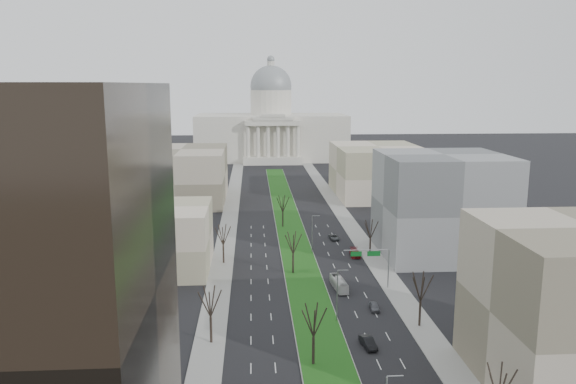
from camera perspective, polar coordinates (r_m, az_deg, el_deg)
name	(u,v)px	position (r m, az deg, el deg)	size (l,w,h in m)	color
ground	(290,227)	(159.92, 0.18, -3.57)	(600.00, 600.00, 0.00)	black
median	(290,228)	(158.91, 0.21, -3.63)	(8.00, 222.03, 0.20)	#999993
sidewalk_left	(224,254)	(135.67, -6.54, -6.26)	(5.00, 330.00, 0.15)	gray
sidewalk_right	(369,251)	(138.34, 8.18, -5.97)	(5.00, 330.00, 0.15)	gray
capitol	(271,129)	(305.20, -1.72, 6.42)	(80.00, 46.00, 55.00)	beige
building_beige_left	(149,238)	(125.99, -13.90, -4.58)	(26.00, 22.00, 14.00)	tan
building_grey_right	(442,205)	(136.96, 15.35, -1.27)	(28.00, 26.00, 24.00)	slate
building_far_left	(182,175)	(198.48, -10.74, 1.72)	(30.00, 40.00, 18.00)	gray
building_far_right	(377,171)	(206.94, 9.06, 2.15)	(30.00, 40.00, 18.00)	tan
tree_left_mid	(210,301)	(89.07, -7.91, -10.89)	(5.40, 5.40, 9.72)	black
tree_left_far	(223,234)	(127.07, -6.62, -4.27)	(5.28, 5.28, 9.50)	black
tree_right_near	(500,383)	(71.12, 20.71, -17.68)	(5.16, 5.16, 9.29)	black
tree_right_mid	(421,286)	(96.53, 13.37, -9.24)	(5.52, 5.52, 9.94)	black
tree_right_far	(371,229)	(133.72, 8.39, -3.69)	(5.04, 5.04, 9.07)	black
tree_median_a	(314,319)	(81.87, 2.62, -12.81)	(5.40, 5.40, 9.72)	black
tree_median_b	(293,242)	(119.44, 0.52, -5.11)	(5.40, 5.40, 9.72)	black
tree_median_c	(283,203)	(158.20, -0.54, -1.13)	(5.40, 5.40, 9.72)	black
streetlamp_median_b	(338,294)	(97.18, 5.06, -10.32)	(1.90, 0.20, 9.16)	gray
streetlamp_median_c	(312,233)	(134.93, 2.50, -4.21)	(1.90, 0.20, 9.16)	gray
mast_arm_signs	(375,259)	(112.43, 8.85, -6.74)	(9.12, 0.24, 8.09)	gray
car_grey_near	(374,307)	(103.88, 8.76, -11.43)	(1.58, 3.92, 1.34)	#56585F
car_black	(368,342)	(90.37, 8.14, -14.89)	(1.60, 4.59, 1.51)	black
car_red	(355,253)	(134.01, 6.82, -6.17)	(2.21, 5.43, 1.58)	maroon
car_grey_far	(334,237)	(147.50, 4.69, -4.60)	(2.11, 4.58, 1.27)	#434649
box_van	(339,284)	(112.88, 5.20, -9.24)	(1.91, 8.18, 2.28)	silver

